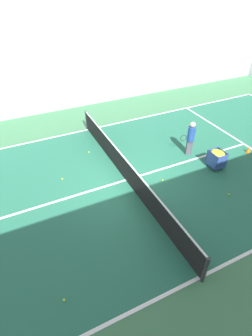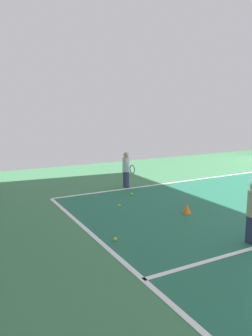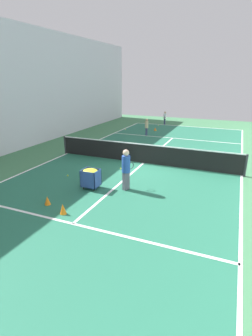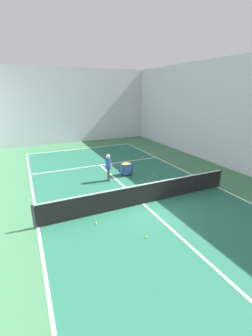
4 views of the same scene
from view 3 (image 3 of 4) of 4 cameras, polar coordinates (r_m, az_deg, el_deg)
ground_plane at (r=13.37m, az=3.79°, el=1.04°), size 33.16×33.16×0.00m
court_playing_area at (r=13.37m, az=3.79°, el=1.04°), size 9.26×23.06×0.00m
line_baseline_near at (r=24.26m, az=12.96°, el=8.83°), size 9.26×0.10×0.00m
line_sideline_left at (r=12.72m, az=23.88°, el=-1.55°), size 0.10×23.06×0.00m
line_sideline_right at (r=15.44m, az=-12.67°, el=3.11°), size 0.10×23.06×0.00m
line_service_near at (r=19.27m, az=10.09°, el=6.44°), size 9.26×0.10×0.00m
line_service_far at (r=8.15m, az=-11.49°, el=-11.80°), size 9.26×0.10×0.00m
line_centre_service at (r=13.36m, az=3.79°, el=1.06°), size 0.10×12.68×0.00m
hall_enclosure_right at (r=16.92m, az=-22.61°, el=15.69°), size 0.15×29.46×7.08m
tennis_net at (r=13.21m, az=3.84°, el=3.19°), size 9.56×0.10×1.01m
player_near_baseline at (r=24.76m, az=8.46°, el=10.90°), size 0.26×0.57×1.20m
coach_at_net at (r=9.93m, az=0.02°, el=0.21°), size 0.42×0.68×1.61m
child_midcourt at (r=19.84m, az=4.50°, el=9.13°), size 0.28×0.28×1.25m
ball_cart at (r=10.26m, az=-7.70°, el=-1.47°), size 0.65×0.56×0.79m
training_cone_0 at (r=9.42m, az=-16.75°, el=-6.76°), size 0.21×0.21×0.31m
training_cone_1 at (r=8.67m, az=-13.56°, el=-8.65°), size 0.21×0.21×0.35m
training_cone_2 at (r=21.87m, az=6.37°, el=8.44°), size 0.23×0.23×0.25m
tennis_ball_0 at (r=15.18m, az=10.74°, el=3.10°), size 0.07×0.07×0.07m
tennis_ball_1 at (r=17.83m, az=-3.61°, el=5.79°), size 0.07×0.07×0.07m
tennis_ball_3 at (r=24.04m, az=7.02°, el=9.16°), size 0.07×0.07×0.07m
tennis_ball_4 at (r=23.47m, az=4.34°, el=9.01°), size 0.07×0.07×0.07m
tennis_ball_5 at (r=11.85m, az=-12.57°, el=-1.61°), size 0.07×0.07×0.07m
tennis_ball_6 at (r=22.03m, az=-0.10°, el=8.39°), size 0.07×0.07×0.07m
tennis_ball_8 at (r=12.45m, az=-1.14°, el=-0.12°), size 0.07×0.07×0.07m
tennis_ball_10 at (r=13.44m, az=14.93°, el=0.69°), size 0.07×0.07×0.07m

